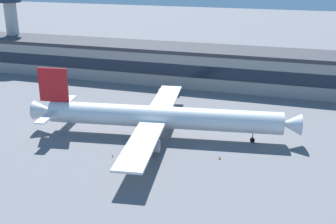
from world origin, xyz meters
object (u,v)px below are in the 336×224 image
Objects in this scene: control_tower at (11,17)px; traffic_cone_0 at (113,156)px; traffic_cone_1 at (220,158)px; belt_loader at (169,92)px; airliner at (159,117)px.

traffic_cone_0 is at bearing -42.52° from control_tower.
traffic_cone_1 reaches higher than traffic_cone_0.
control_tower reaches higher than belt_loader.
control_tower is at bearing 164.01° from belt_loader.
airliner is 15.92m from traffic_cone_0.
traffic_cone_1 is at bearing -59.35° from belt_loader.
control_tower is 56.57× the size of traffic_cone_0.
belt_loader reaches higher than traffic_cone_1.
airliner is at bearing 66.43° from traffic_cone_0.
control_tower is at bearing 137.48° from traffic_cone_0.
belt_loader is 10.24× the size of traffic_cone_1.
traffic_cone_0 is at bearing -165.32° from traffic_cone_1.
airliner reaches higher than traffic_cone_1.
belt_loader is at bearing 103.08° from airliner.
airliner is 95.93m from control_tower.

